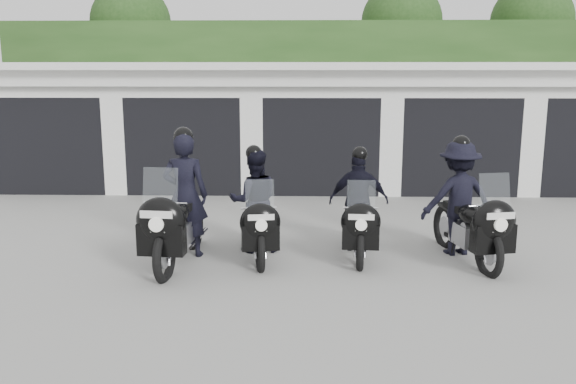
{
  "coord_description": "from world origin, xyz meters",
  "views": [
    {
      "loc": [
        -0.4,
        -8.05,
        2.84
      ],
      "look_at": [
        -0.62,
        0.73,
        1.05
      ],
      "focal_mm": 38.0,
      "sensor_mm": 36.0,
      "label": 1
    }
  ],
  "objects_px": {
    "police_bike_b": "(255,208)",
    "police_bike_d": "(463,205)",
    "police_bike_a": "(180,209)",
    "police_bike_c": "(359,208)"
  },
  "relations": [
    {
      "from": "police_bike_b",
      "to": "police_bike_c",
      "type": "xyz_separation_m",
      "value": [
        1.6,
        0.11,
        -0.01
      ]
    },
    {
      "from": "police_bike_a",
      "to": "police_bike_c",
      "type": "relative_size",
      "value": 1.2
    },
    {
      "from": "police_bike_b",
      "to": "police_bike_d",
      "type": "bearing_deg",
      "value": -10.24
    },
    {
      "from": "police_bike_a",
      "to": "police_bike_b",
      "type": "height_order",
      "value": "police_bike_a"
    },
    {
      "from": "police_bike_d",
      "to": "police_bike_b",
      "type": "bearing_deg",
      "value": 167.34
    },
    {
      "from": "police_bike_a",
      "to": "police_bike_c",
      "type": "height_order",
      "value": "police_bike_a"
    },
    {
      "from": "police_bike_c",
      "to": "police_bike_d",
      "type": "xyz_separation_m",
      "value": [
        1.55,
        -0.16,
        0.09
      ]
    },
    {
      "from": "police_bike_a",
      "to": "police_bike_d",
      "type": "bearing_deg",
      "value": 9.78
    },
    {
      "from": "police_bike_b",
      "to": "police_bike_d",
      "type": "distance_m",
      "value": 3.16
    },
    {
      "from": "police_bike_b",
      "to": "police_bike_c",
      "type": "height_order",
      "value": "police_bike_b"
    }
  ]
}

